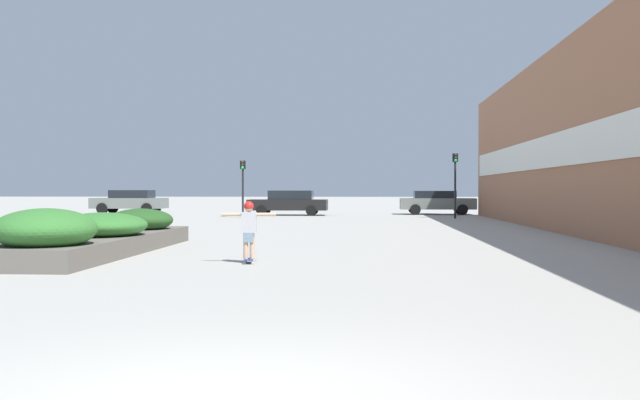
# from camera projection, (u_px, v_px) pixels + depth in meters

# --- Properties ---
(building_wall_right) EXTENTS (0.67, 42.41, 6.60)m
(building_wall_right) POSITION_uv_depth(u_px,v_px,m) (597.00, 131.00, 21.39)
(building_wall_right) COLOR #9E6647
(building_wall_right) RESTS_ON ground_plane
(planter_box) EXTENTS (2.11, 8.57, 1.15)m
(planter_box) POSITION_uv_depth(u_px,v_px,m) (98.00, 234.00, 16.67)
(planter_box) COLOR #605B54
(planter_box) RESTS_ON ground_plane
(skateboard) EXTENTS (0.26, 0.59, 0.09)m
(skateboard) POSITION_uv_depth(u_px,v_px,m) (249.00, 260.00, 14.69)
(skateboard) COLOR navy
(skateboard) RESTS_ON ground_plane
(skateboarder) EXTENTS (1.12, 0.20, 1.19)m
(skateboarder) POSITION_uv_depth(u_px,v_px,m) (249.00, 224.00, 14.68)
(skateboarder) COLOR tan
(skateboarder) RESTS_ON skateboard
(car_leftmost) EXTENTS (4.55, 2.05, 1.50)m
(car_leftmost) POSITION_uv_depth(u_px,v_px,m) (130.00, 201.00, 45.03)
(car_leftmost) COLOR slate
(car_leftmost) RESTS_ON ground_plane
(car_center_left) EXTENTS (4.56, 2.02, 1.45)m
(car_center_left) POSITION_uv_depth(u_px,v_px,m) (437.00, 202.00, 43.90)
(car_center_left) COLOR slate
(car_center_left) RESTS_ON ground_plane
(car_center_right) EXTENTS (4.70, 1.96, 1.47)m
(car_center_right) POSITION_uv_depth(u_px,v_px,m) (289.00, 202.00, 42.38)
(car_center_right) COLOR black
(car_center_right) RESTS_ON ground_plane
(car_rightmost) EXTENTS (4.39, 1.85, 1.63)m
(car_rightmost) POSITION_uv_depth(u_px,v_px,m) (605.00, 201.00, 41.41)
(car_rightmost) COLOR silver
(car_rightmost) RESTS_ON ground_plane
(traffic_light_left) EXTENTS (0.28, 0.30, 3.11)m
(traffic_light_left) POSITION_uv_depth(u_px,v_px,m) (243.00, 178.00, 38.66)
(traffic_light_left) COLOR black
(traffic_light_left) RESTS_ON ground_plane
(traffic_light_right) EXTENTS (0.28, 0.30, 3.44)m
(traffic_light_right) POSITION_uv_depth(u_px,v_px,m) (455.00, 174.00, 37.48)
(traffic_light_right) COLOR black
(traffic_light_right) RESTS_ON ground_plane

